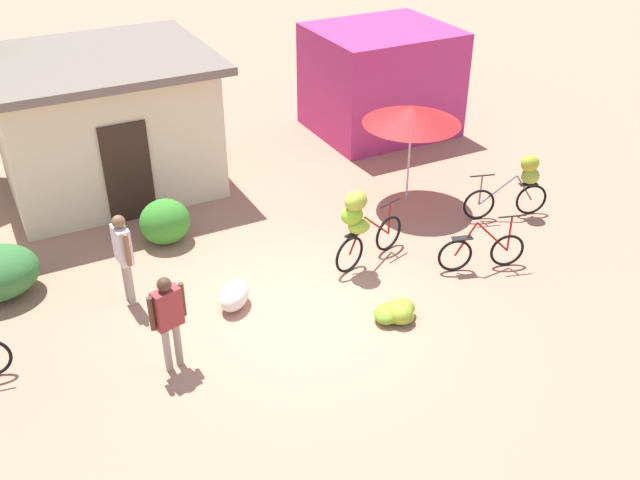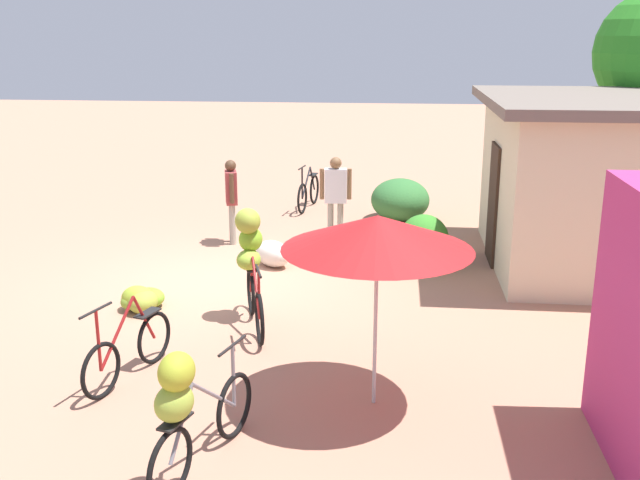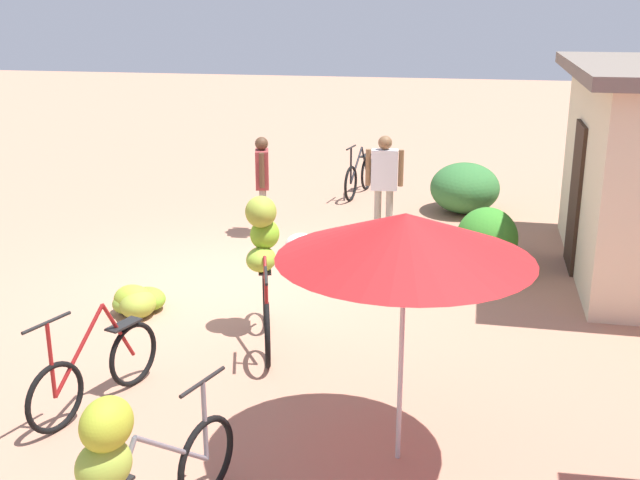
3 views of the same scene
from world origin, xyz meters
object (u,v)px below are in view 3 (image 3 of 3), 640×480
(bicycle_leftmost, at_px, (359,177))
(banana_pile_on_ground, at_px, (137,301))
(bicycle_by_shop, at_px, (127,466))
(bicycle_near_pile, at_px, (263,255))
(person_bystander, at_px, (262,176))
(person_vendor, at_px, (384,177))
(bicycle_center_loaded, at_px, (96,371))
(produce_sack, at_px, (304,249))
(market_umbrella, at_px, (405,236))

(bicycle_leftmost, distance_m, banana_pile_on_ground, 6.58)
(bicycle_leftmost, height_order, bicycle_by_shop, bicycle_by_shop)
(bicycle_near_pile, xyz_separation_m, person_bystander, (-3.72, -1.08, 0.03))
(person_vendor, distance_m, person_bystander, 1.91)
(bicycle_center_loaded, bearing_deg, produce_sack, 167.77)
(market_umbrella, height_order, produce_sack, market_umbrella)
(bicycle_center_loaded, bearing_deg, banana_pile_on_ground, -164.36)
(market_umbrella, bearing_deg, bicycle_near_pile, -141.21)
(person_vendor, bearing_deg, bicycle_leftmost, -163.28)
(bicycle_leftmost, distance_m, bicycle_near_pile, 6.63)
(person_vendor, bearing_deg, bicycle_by_shop, -4.82)
(bicycle_center_loaded, bearing_deg, bicycle_by_shop, 33.40)
(bicycle_near_pile, bearing_deg, person_bystander, -163.76)
(person_vendor, bearing_deg, bicycle_near_pile, -11.94)
(bicycle_near_pile, bearing_deg, bicycle_by_shop, 2.73)
(bicycle_center_loaded, relative_size, banana_pile_on_ground, 1.88)
(bicycle_near_pile, bearing_deg, market_umbrella, 38.79)
(banana_pile_on_ground, xyz_separation_m, person_bystander, (-3.48, 0.55, 0.79))
(bicycle_by_shop, distance_m, banana_pile_on_ground, 4.39)
(bicycle_center_loaded, xyz_separation_m, bicycle_by_shop, (1.84, 1.22, 0.39))
(bicycle_near_pile, relative_size, bicycle_center_loaded, 1.08)
(market_umbrella, xyz_separation_m, bicycle_near_pile, (-2.14, -1.72, -0.95))
(bicycle_leftmost, height_order, banana_pile_on_ground, bicycle_leftmost)
(bicycle_by_shop, relative_size, produce_sack, 2.40)
(banana_pile_on_ground, bearing_deg, bicycle_near_pile, 81.79)
(market_umbrella, xyz_separation_m, bicycle_by_shop, (1.58, -1.54, -1.13))
(bicycle_by_shop, relative_size, person_vendor, 1.04)
(bicycle_center_loaded, distance_m, bicycle_by_shop, 2.24)
(bicycle_near_pile, xyz_separation_m, banana_pile_on_ground, (-0.24, -1.63, -0.76))
(bicycle_center_loaded, distance_m, person_vendor, 6.07)
(produce_sack, xyz_separation_m, person_vendor, (-1.47, 0.93, 0.77))
(banana_pile_on_ground, bearing_deg, produce_sack, 144.91)
(bicycle_leftmost, distance_m, person_vendor, 2.93)
(market_umbrella, height_order, person_bystander, market_umbrella)
(bicycle_by_shop, bearing_deg, bicycle_center_loaded, -146.60)
(bicycle_by_shop, height_order, banana_pile_on_ground, bicycle_by_shop)
(bicycle_by_shop, xyz_separation_m, person_bystander, (-7.44, -1.26, 0.21))
(bicycle_near_pile, relative_size, banana_pile_on_ground, 2.03)
(bicycle_leftmost, height_order, person_vendor, person_vendor)
(bicycle_leftmost, bearing_deg, person_bystander, -20.46)
(person_vendor, xyz_separation_m, person_bystander, (0.14, -1.90, -0.04))
(bicycle_leftmost, relative_size, banana_pile_on_ground, 2.03)
(person_bystander, bearing_deg, bicycle_center_loaded, 0.47)
(market_umbrella, height_order, bicycle_leftmost, market_umbrella)
(bicycle_leftmost, xyz_separation_m, banana_pile_on_ground, (6.37, -1.62, -0.21))
(bicycle_leftmost, bearing_deg, banana_pile_on_ground, -14.28)
(banana_pile_on_ground, bearing_deg, bicycle_center_loaded, 15.64)
(market_umbrella, relative_size, bicycle_near_pile, 1.24)
(bicycle_near_pile, xyz_separation_m, bicycle_by_shop, (3.72, 0.18, -0.18))
(bicycle_leftmost, bearing_deg, produce_sack, -1.41)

